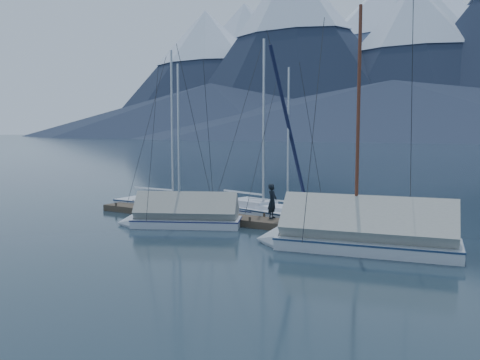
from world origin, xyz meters
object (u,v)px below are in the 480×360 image
at_px(sailboat_open_left, 180,207).
at_px(sailboat_open_right, 295,218).
at_px(sailboat_covered_far, 177,218).
at_px(sailboat_covered_near, 351,236).
at_px(sailboat_open_mid, 271,214).
at_px(person, 272,201).

xyz_separation_m(sailboat_open_left, sailboat_open_right, (7.26, 0.41, -0.03)).
distance_m(sailboat_open_left, sailboat_covered_far, 5.01).
bearing_deg(sailboat_covered_near, sailboat_open_mid, 142.68).
relative_size(sailboat_open_mid, sailboat_open_right, 1.21).
xyz_separation_m(sailboat_open_left, sailboat_covered_far, (3.03, -3.98, 0.24)).
bearing_deg(sailboat_covered_near, sailboat_open_right, 135.90).
bearing_deg(sailboat_open_left, sailboat_covered_near, -18.99).
distance_m(sailboat_open_mid, sailboat_covered_near, 7.81).
height_order(sailboat_open_left, sailboat_open_mid, sailboat_open_mid).
xyz_separation_m(sailboat_open_left, sailboat_covered_near, (11.91, -4.10, 0.34)).
xyz_separation_m(sailboat_open_mid, sailboat_covered_near, (6.20, -4.73, 0.34)).
relative_size(sailboat_open_left, sailboat_covered_far, 1.19).
distance_m(sailboat_covered_near, person, 5.84).
relative_size(sailboat_open_left, sailboat_open_right, 1.18).
xyz_separation_m(sailboat_open_right, sailboat_covered_far, (-4.23, -4.39, 0.27)).
relative_size(sailboat_open_mid, person, 6.08).
xyz_separation_m(sailboat_open_mid, person, (1.13, -1.92, 1.01)).
distance_m(sailboat_covered_far, person, 4.73).
height_order(sailboat_open_left, sailboat_open_right, sailboat_open_left).
bearing_deg(sailboat_open_right, sailboat_covered_far, -133.95).
bearing_deg(sailboat_open_right, person, -104.06).
relative_size(sailboat_open_right, sailboat_covered_near, 0.83).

